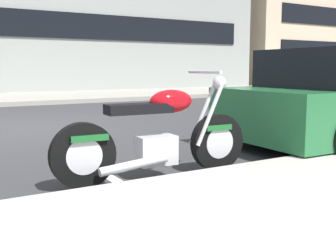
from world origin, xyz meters
name	(u,v)px	position (x,y,z in m)	size (l,w,h in m)	color
ground_plane	(25,128)	(0.00, 0.00, 0.00)	(260.00, 260.00, 0.00)	#333335
sidewalk_far_curb	(249,90)	(12.00, 7.20, 0.07)	(120.00, 5.00, 0.14)	gray
parking_stall_stripe	(108,176)	(0.00, -4.10, 0.00)	(0.12, 2.20, 0.01)	silver
parked_motorcycle	(158,138)	(0.42, -4.42, 0.43)	(2.16, 0.62, 1.11)	black
car_opposite_curb	(311,78)	(12.47, 3.86, 0.72)	(4.40, 2.01, 1.51)	black
townhouse_mid_block	(284,17)	(22.74, 15.40, 5.05)	(15.06, 11.87, 10.10)	beige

